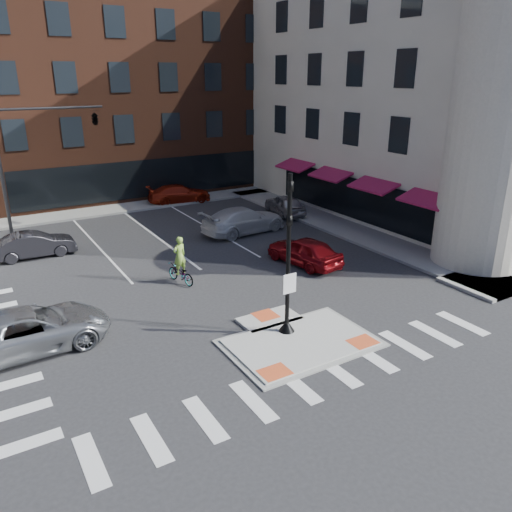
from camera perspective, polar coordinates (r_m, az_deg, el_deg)
ground at (r=18.85m, az=4.20°, el=-9.33°), size 120.00×120.00×0.00m
refuge_island at (r=18.64m, az=4.67°, el=-9.53°), size 5.40×4.65×0.13m
sidewalk_e at (r=32.31m, az=9.75°, el=3.34°), size 3.00×24.00×0.15m
sidewalk_n at (r=38.60m, az=-11.13°, el=6.00°), size 26.00×3.00×0.15m
building_n at (r=47.05m, az=-16.26°, el=17.62°), size 24.40×18.40×15.50m
building_e at (r=39.84m, az=21.40°, el=17.10°), size 21.90×23.90×17.70m
building_far_left at (r=65.69m, az=-26.98°, el=14.34°), size 10.00×12.00×10.00m
building_far_right at (r=69.91m, az=-16.27°, el=16.71°), size 12.00×12.00×12.00m
signal_pole at (r=18.10m, az=3.67°, el=-2.30°), size 0.60×0.60×5.98m
mast_arm_signal at (r=32.06m, az=-20.45°, el=13.47°), size 6.10×2.24×8.00m
silver_suv at (r=19.44m, az=-24.47°, el=-7.72°), size 5.63×2.78×1.54m
red_sedan at (r=25.62m, az=5.55°, el=0.60°), size 2.39×4.49×1.45m
white_pickup at (r=30.69m, az=-1.41°, el=4.12°), size 5.63×2.76×1.58m
bg_car_dark at (r=29.08m, az=-23.98°, el=1.19°), size 4.14×1.54×1.35m
bg_car_silver at (r=34.85m, az=3.31°, el=5.90°), size 2.34×4.34×1.40m
bg_car_red at (r=38.55m, az=-8.75°, el=7.06°), size 4.92×2.51×1.37m
cyclist at (r=23.46m, az=-8.66°, el=-1.32°), size 1.05×1.91×2.27m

